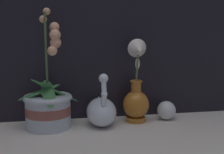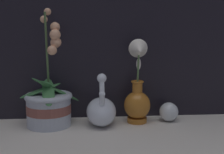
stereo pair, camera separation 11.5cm
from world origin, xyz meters
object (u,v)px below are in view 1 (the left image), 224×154
at_px(orchid_potted_plant, 48,105).
at_px(swan_figurine, 101,110).
at_px(glass_sphere, 166,110).
at_px(blue_vase, 136,95).

bearing_deg(orchid_potted_plant, swan_figurine, -2.79).
relative_size(orchid_potted_plant, glass_sphere, 5.80).
bearing_deg(blue_vase, orchid_potted_plant, -178.15).
relative_size(blue_vase, glass_sphere, 4.32).
xyz_separation_m(orchid_potted_plant, swan_figurine, (0.19, -0.01, -0.03)).
relative_size(swan_figurine, glass_sphere, 2.75).
bearing_deg(glass_sphere, swan_figurine, -174.22).
xyz_separation_m(blue_vase, glass_sphere, (0.13, 0.01, -0.07)).
relative_size(swan_figurine, blue_vase, 0.64).
xyz_separation_m(swan_figurine, glass_sphere, (0.27, 0.03, -0.02)).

